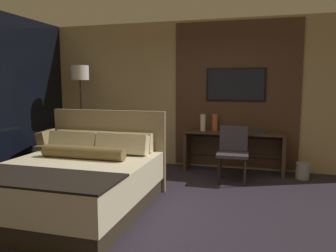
% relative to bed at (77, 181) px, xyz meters
% --- Properties ---
extents(ground_plane, '(16.00, 16.00, 0.00)m').
position_rel_bed_xyz_m(ground_plane, '(1.08, 0.05, -0.37)').
color(ground_plane, '#28232D').
extents(wall_back_tv_panel, '(7.20, 0.09, 2.80)m').
position_rel_bed_xyz_m(wall_back_tv_panel, '(1.18, 2.65, 1.03)').
color(wall_back_tv_panel, tan).
rests_on(wall_back_tv_panel, ground_plane).
extents(bed, '(1.83, 2.11, 1.21)m').
position_rel_bed_xyz_m(bed, '(0.00, 0.00, 0.00)').
color(bed, '#33281E').
rests_on(bed, ground_plane).
extents(desk, '(1.79, 0.46, 0.75)m').
position_rel_bed_xyz_m(desk, '(1.80, 2.39, 0.14)').
color(desk, '#422D1E').
rests_on(desk, ground_plane).
extents(tv, '(1.08, 0.04, 0.61)m').
position_rel_bed_xyz_m(tv, '(1.80, 2.57, 1.23)').
color(tv, black).
extents(desk_chair, '(0.51, 0.51, 0.91)m').
position_rel_bed_xyz_m(desk_chair, '(1.84, 1.80, 0.18)').
color(desk_chair, '#38333D').
rests_on(desk_chair, ground_plane).
extents(armchair_by_window, '(0.83, 0.85, 0.77)m').
position_rel_bed_xyz_m(armchair_by_window, '(-1.23, 1.50, -0.10)').
color(armchair_by_window, olive).
rests_on(armchair_by_window, ground_plane).
extents(floor_lamp, '(0.34, 0.34, 1.96)m').
position_rel_bed_xyz_m(floor_lamp, '(-1.14, 2.10, 1.29)').
color(floor_lamp, '#282623').
rests_on(floor_lamp, ground_plane).
extents(vase_tall, '(0.11, 0.11, 0.31)m').
position_rel_bed_xyz_m(vase_tall, '(1.44, 2.44, 0.53)').
color(vase_tall, '#B2563D').
rests_on(vase_tall, desk).
extents(vase_short, '(0.10, 0.10, 0.31)m').
position_rel_bed_xyz_m(vase_short, '(1.24, 2.31, 0.53)').
color(vase_short, silver).
rests_on(vase_short, desk).
extents(book, '(0.24, 0.18, 0.03)m').
position_rel_bed_xyz_m(book, '(2.25, 2.32, 0.39)').
color(book, navy).
rests_on(book, desk).
extents(waste_bin, '(0.22, 0.22, 0.28)m').
position_rel_bed_xyz_m(waste_bin, '(2.98, 2.21, -0.23)').
color(waste_bin, gray).
rests_on(waste_bin, ground_plane).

